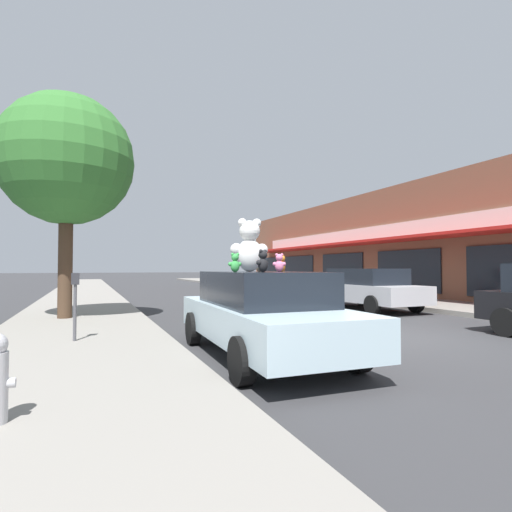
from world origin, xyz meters
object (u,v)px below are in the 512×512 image
teddy_bear_green (235,263)px  parking_meter (75,297)px  teddy_bear_cream (259,264)px  teddy_bear_pink (279,263)px  teddy_bear_black (263,261)px  plush_art_car (262,312)px  teddy_bear_orange (282,263)px  teddy_bear_giant (250,246)px  parked_car_far_center (366,288)px  street_tree (67,161)px

teddy_bear_green → parking_meter: bearing=-44.2°
teddy_bear_cream → teddy_bear_green: teddy_bear_green is taller
teddy_bear_pink → parking_meter: (-3.27, 2.01, -0.64)m
teddy_bear_black → plush_art_car: bearing=-140.6°
teddy_bear_black → teddy_bear_orange: bearing=-158.5°
plush_art_car → teddy_bear_cream: teddy_bear_cream is taller
teddy_bear_giant → parked_car_far_center: teddy_bear_giant is taller
parked_car_far_center → teddy_bear_giant: bearing=-142.1°
parked_car_far_center → street_tree: size_ratio=0.76×
plush_art_car → parked_car_far_center: (6.66, 5.59, 0.03)m
parking_meter → parked_car_far_center: bearing=21.0°
teddy_bear_black → teddy_bear_cream: bearing=-138.2°
teddy_bear_pink → parked_car_far_center: (6.39, 5.72, -0.82)m
teddy_bear_giant → parked_car_far_center: 8.66m
teddy_bear_black → street_tree: bearing=-91.0°
plush_art_car → teddy_bear_orange: bearing=35.1°
teddy_bear_cream → teddy_bear_green: 1.20m
teddy_bear_black → teddy_bear_pink: bearing=-167.9°
teddy_bear_pink → parked_car_far_center: 8.62m
teddy_bear_cream → parked_car_far_center: bearing=-126.4°
teddy_bear_cream → teddy_bear_black: bearing=84.8°
teddy_bear_pink → teddy_bear_orange: bearing=-94.5°
teddy_bear_black → parked_car_far_center: bearing=-165.8°
teddy_bear_black → teddy_bear_orange: size_ratio=1.13×
teddy_bear_green → teddy_bear_orange: bearing=-148.2°
teddy_bear_black → parking_meter: 3.74m
teddy_bear_black → parking_meter: size_ratio=0.29×
teddy_bear_cream → teddy_bear_orange: (0.40, -0.13, 0.01)m
plush_art_car → teddy_bear_cream: (0.16, 0.49, 0.83)m
teddy_bear_black → teddy_bear_green: (-0.42, 0.15, -0.03)m
teddy_bear_pink → street_tree: bearing=-32.1°
street_tree → parking_meter: street_tree is taller
teddy_bear_giant → parking_meter: bearing=-19.7°
teddy_bear_orange → street_tree: size_ratio=0.05×
teddy_bear_giant → teddy_bear_cream: teddy_bear_giant is taller
plush_art_car → teddy_bear_pink: teddy_bear_pink is taller
teddy_bear_orange → teddy_bear_green: size_ratio=1.05×
teddy_bear_giant → teddy_bear_green: teddy_bear_giant is taller
teddy_bear_cream → street_tree: 6.95m
teddy_bear_giant → teddy_bear_pink: bearing=138.9°
parked_car_far_center → parking_meter: (-9.66, -3.71, 0.18)m
teddy_bear_giant → parking_meter: size_ratio=0.76×
teddy_bear_green → street_tree: size_ratio=0.05×
teddy_bear_orange → parking_meter: teddy_bear_orange is taller
plush_art_car → teddy_bear_orange: (0.56, 0.37, 0.84)m
teddy_bear_giant → teddy_bear_orange: bearing=-166.7°
parked_car_far_center → teddy_bear_pink: bearing=-138.2°
parking_meter → teddy_bear_pink: bearing=-31.6°
street_tree → plush_art_car: bearing=-59.7°
teddy_bear_pink → teddy_bear_orange: same height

